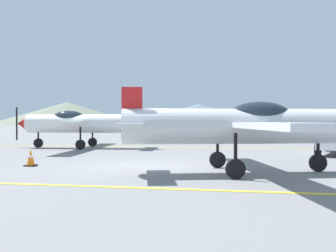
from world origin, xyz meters
name	(u,v)px	position (x,y,z in m)	size (l,w,h in m)	color
ground_plane	(138,167)	(0.00, 0.00, 0.00)	(400.00, 400.00, 0.00)	slate
apron_line_near	(104,187)	(0.00, -3.42, 0.01)	(80.00, 0.16, 0.01)	yellow
apron_line_far	(173,147)	(0.00, 8.57, 0.01)	(80.00, 0.16, 0.01)	yellow
airplane_near	(241,125)	(3.42, -0.62, 1.48)	(7.67, 8.71, 2.62)	silver
airplane_mid	(79,123)	(-5.49, 7.37, 1.48)	(7.61, 8.76, 2.62)	white
airplane_far	(195,122)	(0.49, 18.76, 1.48)	(7.66, 8.75, 2.62)	white
airplane_back	(157,122)	(-5.26, 30.87, 1.48)	(7.67, 8.71, 2.62)	white
traffic_cone_side	(31,158)	(-3.86, -0.26, 0.29)	(0.36, 0.36, 0.59)	black
hill_left	(68,113)	(-63.29, 124.84, 4.86)	(62.98, 62.98, 9.72)	slate
hill_centerleft	(198,114)	(-7.27, 139.84, 4.61)	(60.14, 60.14, 9.22)	slate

